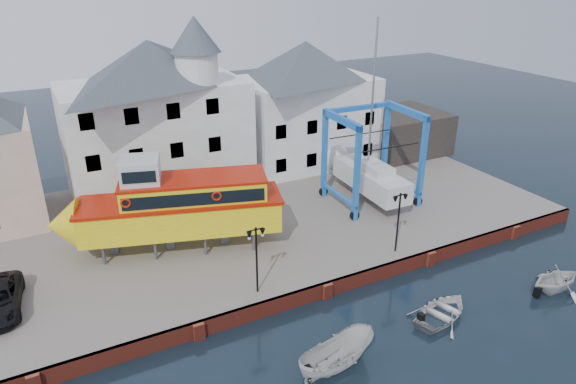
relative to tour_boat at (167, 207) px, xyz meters
name	(u,v)px	position (x,y,z in m)	size (l,w,h in m)	color
ground	(327,298)	(7.05, -8.40, -4.04)	(140.00, 140.00, 0.00)	#15242C
hardstanding	(253,217)	(7.05, 2.60, -3.54)	(44.00, 22.00, 1.00)	slate
quay_wall	(326,290)	(7.05, -8.30, -3.54)	(44.00, 0.47, 1.00)	maroon
building_white_main	(157,116)	(2.18, 9.99, 3.30)	(14.00, 8.30, 14.00)	silver
building_white_right	(305,104)	(16.05, 10.60, 2.56)	(12.00, 8.00, 11.20)	silver
shed_dark	(401,132)	(26.05, 8.60, -1.04)	(8.00, 7.00, 4.00)	black
lamp_post_left	(256,244)	(3.05, -7.20, 0.13)	(1.12, 0.32, 4.20)	black
lamp_post_right	(399,208)	(13.05, -7.20, 0.13)	(1.12, 0.32, 4.20)	black
tour_boat	(167,207)	(0.00, 0.00, 0.00)	(15.20, 7.58, 6.45)	#59595E
travel_lift	(365,170)	(16.24, 0.95, -0.70)	(6.74, 9.36, 14.01)	blue
motorboat_a	(336,368)	(4.38, -13.66, -4.04)	(1.72, 4.56, 1.76)	silver
motorboat_b	(442,316)	(11.95, -12.96, -4.04)	(2.98, 4.18, 0.87)	silver
motorboat_c	(554,290)	(19.87, -14.20, -4.04)	(3.15, 3.65, 1.92)	silver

